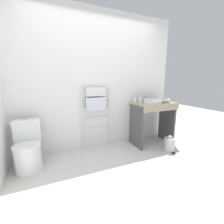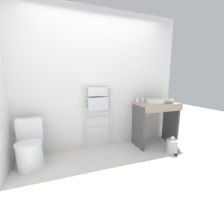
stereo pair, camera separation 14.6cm
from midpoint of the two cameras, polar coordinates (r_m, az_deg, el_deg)
ground_plane at (r=2.17m, az=8.19°, el=-25.97°), size 12.00×12.00×0.00m
wall_back at (r=2.98m, az=-3.66°, el=11.32°), size 3.28×0.12×2.60m
toilet at (r=2.68m, az=-27.41°, el=-12.07°), size 0.38×0.51×0.75m
towel_radiator at (r=2.90m, az=-3.95°, el=2.91°), size 0.57×0.06×1.25m
vanity_counter at (r=3.23m, az=17.57°, el=-1.99°), size 0.84×0.55×0.89m
sink_basin at (r=3.14m, az=17.64°, el=3.94°), size 0.37×0.37×0.07m
faucet at (r=3.29m, az=15.60°, el=5.45°), size 0.02×0.10×0.15m
cup_near_wall at (r=3.14m, az=11.07°, el=4.49°), size 0.06×0.06×0.10m
cup_near_edge at (r=3.13m, az=13.01°, el=4.42°), size 0.06×0.06×0.10m
hair_dryer at (r=3.28m, az=22.06°, el=3.99°), size 0.22×0.19×0.08m
trash_bin at (r=3.09m, az=23.13°, el=-11.78°), size 0.20×0.24×0.32m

